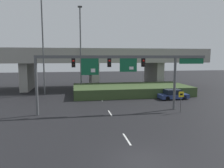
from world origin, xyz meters
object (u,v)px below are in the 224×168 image
highway_light_pole_far (81,48)px  parked_sedan_near_right (173,95)px  speed_limit_sign (181,99)px  signal_gantry (120,66)px  highway_light_pole_near (43,39)px

highway_light_pole_far → parked_sedan_near_right: size_ratio=3.36×
speed_limit_sign → highway_light_pole_far: bearing=122.7°
parked_sedan_near_right → signal_gantry: bearing=-150.3°
speed_limit_sign → highway_light_pole_far: 20.05m
highway_light_pole_far → parked_sedan_near_right: highway_light_pole_far is taller
highway_light_pole_near → parked_sedan_near_right: bearing=-21.1°
signal_gantry → parked_sedan_near_right: (9.17, 5.83, -4.54)m
signal_gantry → highway_light_pole_near: size_ratio=1.11×
speed_limit_sign → highway_light_pole_near: highway_light_pole_near is taller
highway_light_pole_near → speed_limit_sign: bearing=-42.4°
speed_limit_sign → highway_light_pole_near: bearing=137.6°
signal_gantry → speed_limit_sign: 7.63m
speed_limit_sign → signal_gantry: bearing=165.0°
signal_gantry → speed_limit_sign: size_ratio=7.91×
highway_light_pole_far → signal_gantry: bearing=-75.0°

